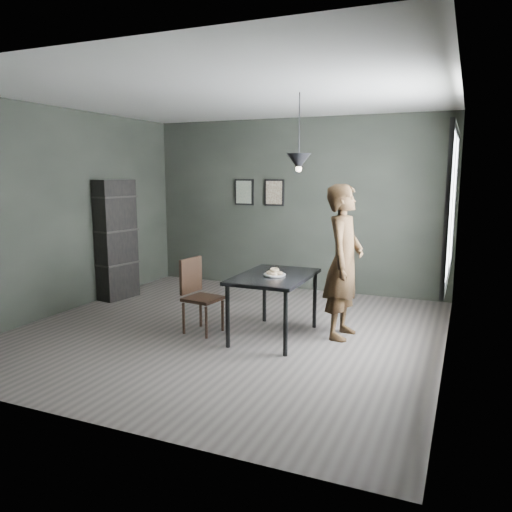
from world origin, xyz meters
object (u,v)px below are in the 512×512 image
at_px(woman, 344,262).
at_px(wood_chair, 197,290).
at_px(pendant_lamp, 299,161).
at_px(shelf_unit, 115,240).
at_px(cafe_table, 274,282).
at_px(white_plate, 275,275).

xyz_separation_m(woman, wood_chair, (-1.67, -0.50, -0.38)).
relative_size(woman, pendant_lamp, 2.08).
bearing_deg(shelf_unit, wood_chair, -16.07).
relative_size(wood_chair, pendant_lamp, 1.05).
height_order(cafe_table, white_plate, white_plate).
height_order(wood_chair, shelf_unit, shelf_unit).
bearing_deg(shelf_unit, pendant_lamp, -2.58).
height_order(cafe_table, shelf_unit, shelf_unit).
bearing_deg(cafe_table, wood_chair, -169.90).
distance_m(white_plate, woman, 0.82).
xyz_separation_m(wood_chair, shelf_unit, (-1.99, 0.97, 0.39)).
distance_m(cafe_table, woman, 0.84).
bearing_deg(white_plate, woman, 27.76).
height_order(white_plate, woman, woman).
relative_size(white_plate, woman, 0.13).
bearing_deg(woman, white_plate, 120.71).
bearing_deg(woman, pendant_lamp, 118.73).
bearing_deg(cafe_table, shelf_unit, 164.61).
height_order(woman, shelf_unit, shelf_unit).
distance_m(cafe_table, white_plate, 0.10).
distance_m(wood_chair, pendant_lamp, 1.96).
relative_size(cafe_table, pendant_lamp, 1.39).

